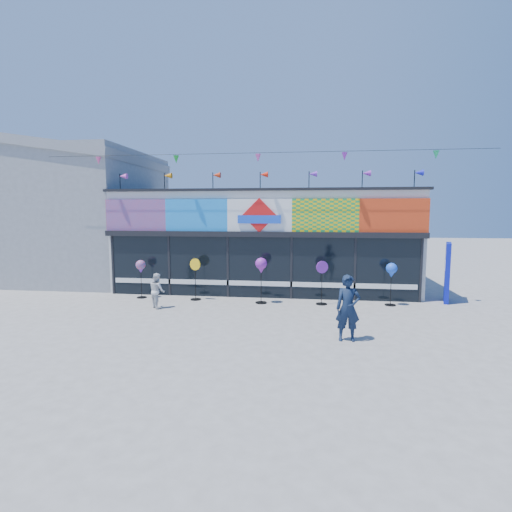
% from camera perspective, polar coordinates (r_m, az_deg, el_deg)
% --- Properties ---
extents(ground, '(80.00, 80.00, 0.00)m').
position_cam_1_polar(ground, '(11.87, -1.56, -9.47)').
color(ground, slate).
rests_on(ground, ground).
extents(kite_shop, '(16.00, 5.70, 5.31)m').
position_cam_1_polar(kite_shop, '(17.35, 1.50, 2.44)').
color(kite_shop, silver).
rests_on(kite_shop, ground).
extents(neighbour_building, '(8.18, 7.20, 6.87)m').
position_cam_1_polar(neighbour_building, '(21.76, -25.51, 5.68)').
color(neighbour_building, '#959799').
rests_on(neighbour_building, ground).
extents(blue_sign, '(0.47, 1.07, 2.13)m').
position_cam_1_polar(blue_sign, '(15.89, 25.65, -2.10)').
color(blue_sign, '#0A15A4').
rests_on(blue_sign, ground).
extents(spinner_0, '(0.36, 0.36, 1.43)m').
position_cam_1_polar(spinner_0, '(15.55, -16.14, -1.61)').
color(spinner_0, black).
rests_on(spinner_0, ground).
extents(spinner_1, '(0.42, 0.39, 1.53)m').
position_cam_1_polar(spinner_1, '(14.81, -8.65, -3.14)').
color(spinner_1, black).
rests_on(spinner_1, ground).
extents(spinner_2, '(0.41, 0.41, 1.62)m').
position_cam_1_polar(spinner_2, '(14.04, 0.74, -1.56)').
color(spinner_2, black).
rests_on(spinner_2, ground).
extents(spinner_3, '(0.41, 0.39, 1.53)m').
position_cam_1_polar(spinner_3, '(14.11, 9.40, -3.62)').
color(spinner_3, black).
rests_on(spinner_3, ground).
extents(spinner_4, '(0.38, 0.38, 1.49)m').
position_cam_1_polar(spinner_4, '(14.48, 18.78, -2.10)').
color(spinner_4, black).
rests_on(spinner_4, ground).
extents(adult_man, '(0.63, 0.43, 1.67)m').
position_cam_1_polar(adult_man, '(10.33, 13.01, -7.26)').
color(adult_man, '#111E37').
rests_on(adult_man, ground).
extents(child, '(0.63, 0.65, 1.18)m').
position_cam_1_polar(child, '(13.89, -13.94, -4.80)').
color(child, silver).
rests_on(child, ground).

